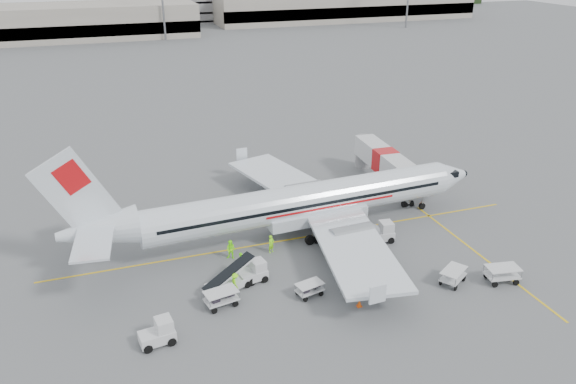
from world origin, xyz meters
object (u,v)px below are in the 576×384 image
Objects in this scene: tug_fore at (380,232)px; tug_mid at (252,272)px; tug_aft at (157,332)px; jet_bridge at (385,168)px; belt_loader at (231,272)px; aircraft at (304,179)px.

tug_mid is at bearing -162.54° from tug_fore.
tug_aft reaches higher than tug_mid.
jet_bridge is 6.67× the size of tug_aft.
belt_loader is (-20.79, -14.07, -0.61)m from jet_bridge.
tug_mid is (1.81, 0.37, -0.57)m from belt_loader.
belt_loader is (-8.49, -6.72, -3.90)m from aircraft.
belt_loader is at bearing -143.09° from jet_bridge.
jet_bridge is 12.91m from tug_fore.
tug_fore is 1.06× the size of tug_mid.
belt_loader is at bearing -162.53° from tug_fore.
tug_aft is at bearing -145.01° from aircraft.
aircraft reaches higher than tug_aft.
jet_bridge is 2.94× the size of belt_loader.
belt_loader is 2.27× the size of tug_aft.
jet_bridge is 6.95× the size of tug_mid.
belt_loader is 2.23× the size of tug_fore.
jet_bridge is 6.57× the size of tug_fore.
jet_bridge reaches higher than tug_aft.
jet_bridge is (12.30, 7.35, -3.29)m from aircraft.
tug_fore is at bearing -116.80° from jet_bridge.
tug_aft is at bearing -142.27° from jet_bridge.
jet_bridge is 25.11m from belt_loader.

